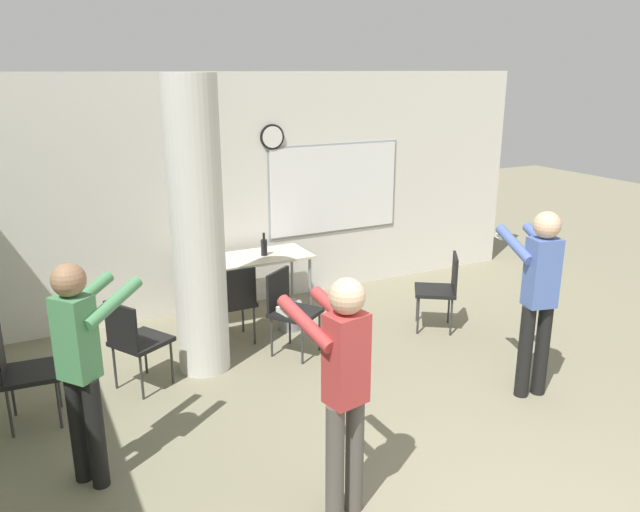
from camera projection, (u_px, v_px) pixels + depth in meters
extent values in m
cube|color=silver|center=(242.00, 192.00, 7.50)|extent=(8.00, 0.12, 2.80)
cylinder|color=black|center=(272.00, 137.00, 7.42)|extent=(0.30, 0.03, 0.30)
cylinder|color=white|center=(273.00, 137.00, 7.40)|extent=(0.26, 0.01, 0.25)
cube|color=#99999E|center=(335.00, 189.00, 8.00)|extent=(1.85, 0.01, 1.16)
cube|color=white|center=(335.00, 189.00, 7.99)|extent=(1.79, 0.02, 1.10)
cylinder|color=silver|center=(197.00, 230.00, 5.76)|extent=(0.49, 0.49, 2.80)
cube|color=beige|center=(249.00, 258.00, 7.19)|extent=(1.45, 0.63, 0.03)
cylinder|color=gray|center=(201.00, 305.00, 6.79)|extent=(0.04, 0.04, 0.72)
cylinder|color=gray|center=(310.00, 287.00, 7.37)|extent=(0.04, 0.04, 0.72)
cylinder|color=gray|center=(188.00, 291.00, 7.23)|extent=(0.04, 0.04, 0.72)
cylinder|color=gray|center=(292.00, 274.00, 7.80)|extent=(0.04, 0.04, 0.72)
cylinder|color=black|center=(264.00, 247.00, 7.23)|extent=(0.07, 0.07, 0.19)
cylinder|color=black|center=(264.00, 236.00, 7.19)|extent=(0.03, 0.03, 0.08)
cylinder|color=gray|center=(290.00, 315.00, 7.04)|extent=(0.27, 0.27, 0.32)
cube|color=black|center=(141.00, 341.00, 5.67)|extent=(0.60, 0.60, 0.04)
cube|color=black|center=(121.00, 326.00, 5.44)|extent=(0.22, 0.36, 0.40)
cylinder|color=#333333|center=(172.00, 362.00, 5.79)|extent=(0.02, 0.02, 0.43)
cylinder|color=#333333|center=(145.00, 353.00, 5.98)|extent=(0.02, 0.02, 0.43)
cylinder|color=#333333|center=(142.00, 377.00, 5.50)|extent=(0.02, 0.02, 0.43)
cylinder|color=#333333|center=(115.00, 367.00, 5.69)|extent=(0.02, 0.02, 0.43)
cube|color=black|center=(296.00, 313.00, 6.33)|extent=(0.61, 0.61, 0.04)
cube|color=black|center=(278.00, 289.00, 6.36)|extent=(0.34, 0.25, 0.40)
cylinder|color=#333333|center=(302.00, 344.00, 6.16)|extent=(0.02, 0.02, 0.43)
cylinder|color=#333333|center=(320.00, 331.00, 6.47)|extent=(0.02, 0.02, 0.43)
cylinder|color=#333333|center=(272.00, 337.00, 6.33)|extent=(0.02, 0.02, 0.43)
cylinder|color=#333333|center=(290.00, 325.00, 6.63)|extent=(0.02, 0.02, 0.43)
cube|color=black|center=(435.00, 291.00, 6.96)|extent=(0.61, 0.61, 0.04)
cube|color=black|center=(455.00, 273.00, 6.87)|extent=(0.25, 0.34, 0.40)
cylinder|color=#333333|center=(417.00, 304.00, 7.22)|extent=(0.02, 0.02, 0.43)
cylinder|color=#333333|center=(418.00, 316.00, 6.88)|extent=(0.02, 0.02, 0.43)
cylinder|color=#333333|center=(449.00, 305.00, 7.18)|extent=(0.02, 0.02, 0.43)
cylinder|color=#333333|center=(451.00, 317.00, 6.83)|extent=(0.02, 0.02, 0.43)
cube|color=black|center=(31.00, 373.00, 5.08)|extent=(0.47, 0.47, 0.04)
cube|color=black|center=(0.00, 352.00, 4.94)|extent=(0.06, 0.40, 0.40)
cylinder|color=#333333|center=(59.00, 405.00, 5.06)|extent=(0.02, 0.02, 0.43)
cylinder|color=#333333|center=(59.00, 385.00, 5.37)|extent=(0.02, 0.02, 0.43)
cylinder|color=#333333|center=(10.00, 414.00, 4.92)|extent=(0.02, 0.02, 0.43)
cylinder|color=#333333|center=(12.00, 393.00, 5.24)|extent=(0.02, 0.02, 0.43)
cube|color=black|center=(232.00, 302.00, 6.63)|extent=(0.44, 0.44, 0.04)
cube|color=black|center=(237.00, 288.00, 6.39)|extent=(0.40, 0.03, 0.40)
cylinder|color=#333333|center=(243.00, 314.00, 6.93)|extent=(0.02, 0.02, 0.43)
cylinder|color=#333333|center=(211.00, 320.00, 6.77)|extent=(0.02, 0.02, 0.43)
cylinder|color=#333333|center=(254.00, 325.00, 6.62)|extent=(0.02, 0.02, 0.43)
cylinder|color=#333333|center=(222.00, 331.00, 6.46)|extent=(0.02, 0.02, 0.43)
cylinder|color=black|center=(96.00, 434.00, 4.30)|extent=(0.12, 0.12, 0.83)
cylinder|color=black|center=(78.00, 428.00, 4.37)|extent=(0.12, 0.12, 0.83)
cube|color=#4C8C59|center=(76.00, 338.00, 4.13)|extent=(0.30, 0.31, 0.59)
sphere|color=#997051|center=(69.00, 280.00, 4.01)|extent=(0.22, 0.22, 0.22)
cylinder|color=#4C8C59|center=(114.00, 303.00, 4.22)|extent=(0.46, 0.38, 0.23)
cylinder|color=#4C8C59|center=(84.00, 297.00, 4.33)|extent=(0.46, 0.38, 0.23)
cylinder|color=#514C47|center=(354.00, 454.00, 4.06)|extent=(0.12, 0.12, 0.83)
cylinder|color=#514C47|center=(335.00, 464.00, 3.97)|extent=(0.12, 0.12, 0.83)
cube|color=#B23838|center=(346.00, 359.00, 3.81)|extent=(0.27, 0.23, 0.59)
sphere|color=#D8AD8C|center=(347.00, 296.00, 3.69)|extent=(0.23, 0.23, 0.23)
cylinder|color=#B23838|center=(339.00, 313.00, 4.01)|extent=(0.18, 0.53, 0.24)
cylinder|color=#B23838|center=(305.00, 323.00, 3.86)|extent=(0.18, 0.53, 0.24)
cube|color=white|center=(284.00, 311.00, 4.03)|extent=(0.06, 0.13, 0.04)
cylinder|color=black|center=(542.00, 350.00, 5.55)|extent=(0.12, 0.12, 0.86)
cylinder|color=black|center=(525.00, 352.00, 5.51)|extent=(0.12, 0.12, 0.86)
cube|color=#4C66AD|center=(542.00, 273.00, 5.32)|extent=(0.29, 0.25, 0.61)
sphere|color=#D8AD8C|center=(547.00, 225.00, 5.20)|extent=(0.23, 0.23, 0.23)
cylinder|color=#4C66AD|center=(542.00, 242.00, 5.52)|extent=(0.20, 0.54, 0.24)
cylinder|color=#4C66AD|center=(514.00, 244.00, 5.46)|extent=(0.20, 0.54, 0.24)
cube|color=white|center=(500.00, 237.00, 5.68)|extent=(0.06, 0.13, 0.04)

